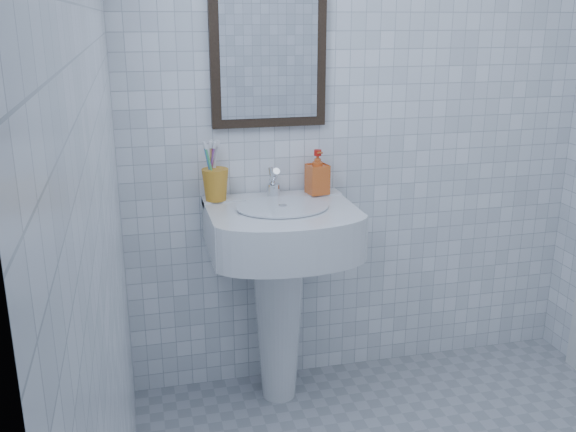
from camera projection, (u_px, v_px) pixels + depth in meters
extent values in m
cube|color=white|center=(363.00, 120.00, 2.92)|extent=(2.20, 0.02, 2.50)
cube|color=white|center=(106.00, 210.00, 1.56)|extent=(0.02, 2.40, 2.50)
cone|color=white|center=(279.00, 320.00, 2.90)|extent=(0.24, 0.24, 0.77)
cube|color=white|center=(281.00, 228.00, 2.72)|extent=(0.62, 0.44, 0.19)
cube|color=white|center=(272.00, 198.00, 2.85)|extent=(0.62, 0.11, 0.03)
cylinder|color=silver|center=(283.00, 207.00, 2.66)|extent=(0.39, 0.39, 0.01)
cylinder|color=silver|center=(273.00, 190.00, 2.81)|extent=(0.06, 0.06, 0.06)
cylinder|color=silver|center=(274.00, 176.00, 2.78)|extent=(0.03, 0.11, 0.09)
cylinder|color=silver|center=(272.00, 179.00, 2.82)|extent=(0.04, 0.06, 0.10)
imported|color=#C14912|center=(317.00, 172.00, 2.84)|extent=(0.10, 0.10, 0.20)
cube|color=black|center=(268.00, 54.00, 2.71)|extent=(0.50, 0.04, 0.62)
cube|color=silver|center=(269.00, 54.00, 2.70)|extent=(0.42, 0.00, 0.54)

